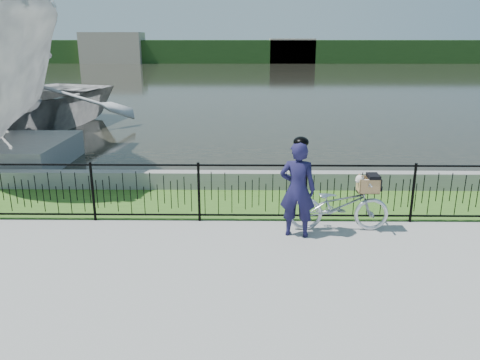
{
  "coord_description": "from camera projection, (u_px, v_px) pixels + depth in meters",
  "views": [
    {
      "loc": [
        -0.12,
        -6.7,
        3.36
      ],
      "look_at": [
        -0.22,
        1.0,
        1.0
      ],
      "focal_mm": 35.0,
      "sensor_mm": 36.0,
      "label": 1
    }
  ],
  "objects": [
    {
      "name": "fence",
      "position": [
        252.0,
        192.0,
        8.75
      ],
      "size": [
        14.0,
        0.06,
        1.15
      ],
      "primitive_type": null,
      "color": "black",
      "rests_on": "ground"
    },
    {
      "name": "grass_strip",
      "position": [
        251.0,
        203.0,
        9.87
      ],
      "size": [
        60.0,
        2.0,
        0.01
      ],
      "primitive_type": "cube",
      "color": "#3C6921",
      "rests_on": "ground"
    },
    {
      "name": "far_building_left",
      "position": [
        113.0,
        48.0,
        62.49
      ],
      "size": [
        8.0,
        4.0,
        4.0
      ],
      "primitive_type": "cube",
      "color": "#A99B88",
      "rests_on": "ground"
    },
    {
      "name": "far_treeline",
      "position": [
        247.0,
        51.0,
        64.32
      ],
      "size": [
        120.0,
        6.0,
        3.0
      ],
      "primitive_type": "cube",
      "color": "#22441A",
      "rests_on": "ground"
    },
    {
      "name": "cyclist",
      "position": [
        298.0,
        188.0,
        8.03
      ],
      "size": [
        0.68,
        0.52,
        1.77
      ],
      "color": "#19163E",
      "rests_on": "ground"
    },
    {
      "name": "water",
      "position": [
        248.0,
        79.0,
        38.94
      ],
      "size": [
        120.0,
        120.0,
        0.0
      ],
      "primitive_type": "plane",
      "color": "black",
      "rests_on": "ground"
    },
    {
      "name": "ground",
      "position": [
        253.0,
        259.0,
        7.39
      ],
      "size": [
        120.0,
        120.0,
        0.0
      ],
      "primitive_type": "plane",
      "color": "gray",
      "rests_on": "ground"
    },
    {
      "name": "quay_wall",
      "position": [
        251.0,
        180.0,
        10.77
      ],
      "size": [
        60.0,
        0.3,
        0.4
      ],
      "primitive_type": "cube",
      "color": "gray",
      "rests_on": "ground"
    },
    {
      "name": "far_building_right",
      "position": [
        292.0,
        51.0,
        62.78
      ],
      "size": [
        6.0,
        3.0,
        3.2
      ],
      "primitive_type": "cube",
      "color": "#A99B88",
      "rests_on": "ground"
    },
    {
      "name": "bicycle_rig",
      "position": [
        339.0,
        205.0,
        8.38
      ],
      "size": [
        1.79,
        0.62,
        1.07
      ],
      "color": "silver",
      "rests_on": "ground"
    }
  ]
}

